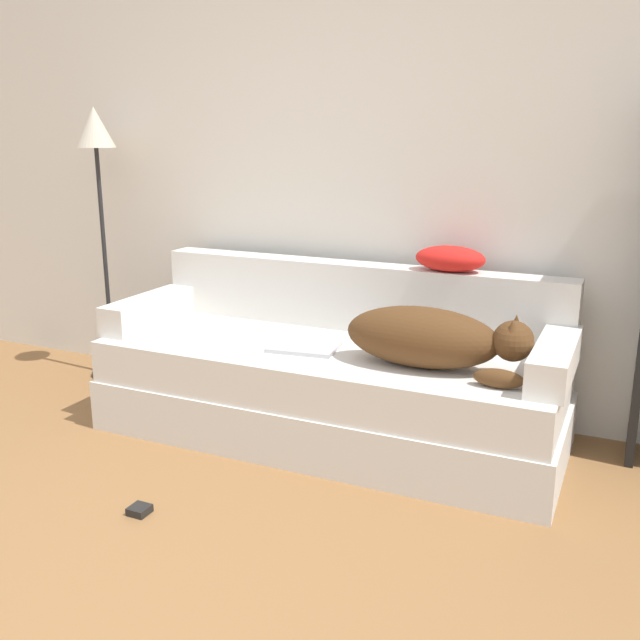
# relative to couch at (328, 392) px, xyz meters

# --- Properties ---
(wall_back) EXTENTS (6.95, 0.06, 2.70)m
(wall_back) POSITION_rel_couch_xyz_m (-0.04, 0.54, 1.13)
(wall_back) COLOR silver
(wall_back) RESTS_ON ground_plane
(couch) EXTENTS (2.14, 0.83, 0.44)m
(couch) POSITION_rel_couch_xyz_m (0.00, 0.00, 0.00)
(couch) COLOR silver
(couch) RESTS_ON ground_plane
(couch_backrest) EXTENTS (2.10, 0.15, 0.33)m
(couch_backrest) POSITION_rel_couch_xyz_m (-0.00, 0.34, 0.39)
(couch_backrest) COLOR silver
(couch_backrest) RESTS_ON couch
(couch_arm_left) EXTENTS (0.15, 0.64, 0.15)m
(couch_arm_left) POSITION_rel_couch_xyz_m (-1.00, -0.01, 0.30)
(couch_arm_left) COLOR silver
(couch_arm_left) RESTS_ON couch
(couch_arm_right) EXTENTS (0.15, 0.64, 0.15)m
(couch_arm_right) POSITION_rel_couch_xyz_m (1.00, -0.01, 0.30)
(couch_arm_right) COLOR silver
(couch_arm_right) RESTS_ON couch
(dog) EXTENTS (0.78, 0.31, 0.25)m
(dog) POSITION_rel_couch_xyz_m (0.51, -0.10, 0.35)
(dog) COLOR #513319
(dog) RESTS_ON couch
(laptop) EXTENTS (0.33, 0.25, 0.02)m
(laptop) POSITION_rel_couch_xyz_m (-0.09, -0.08, 0.23)
(laptop) COLOR #B7B7BC
(laptop) RESTS_ON couch
(throw_pillow) EXTENTS (0.33, 0.20, 0.12)m
(throw_pillow) POSITION_rel_couch_xyz_m (0.47, 0.33, 0.62)
(throw_pillow) COLOR red
(throw_pillow) RESTS_ON couch_backrest
(floor_lamp) EXTENTS (0.25, 0.25, 1.53)m
(floor_lamp) POSITION_rel_couch_xyz_m (-1.51, 0.27, 0.99)
(floor_lamp) COLOR #232326
(floor_lamp) RESTS_ON ground_plane
(power_adapter) EXTENTS (0.07, 0.07, 0.03)m
(power_adapter) POSITION_rel_couch_xyz_m (-0.36, -0.95, -0.20)
(power_adapter) COLOR black
(power_adapter) RESTS_ON ground_plane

